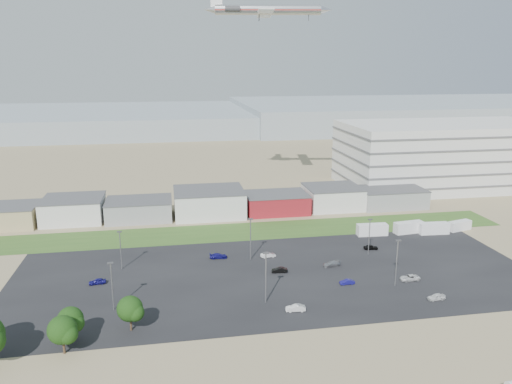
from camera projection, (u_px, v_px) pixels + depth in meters
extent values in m
plane|color=#827352|center=(272.00, 319.00, 95.15)|extent=(700.00, 700.00, 0.00)
cube|color=black|center=(276.00, 275.00, 115.07)|extent=(120.00, 50.00, 0.01)
cube|color=#355A21|center=(236.00, 232.00, 144.75)|extent=(160.00, 16.00, 0.02)
cube|color=silver|center=(445.00, 155.00, 197.92)|extent=(80.00, 40.00, 25.00)
imported|color=silver|center=(410.00, 278.00, 112.14)|extent=(4.56, 2.28, 1.24)
imported|color=navy|center=(347.00, 282.00, 110.17)|extent=(3.36, 1.22, 1.10)
imported|color=silver|center=(436.00, 297.00, 102.87)|extent=(3.92, 1.87, 1.29)
imported|color=navy|center=(97.00, 281.00, 110.26)|extent=(3.85, 1.85, 1.27)
imported|color=navy|center=(218.00, 256.00, 124.96)|extent=(4.43, 1.87, 1.27)
imported|color=black|center=(279.00, 270.00, 116.38)|extent=(3.83, 1.67, 1.22)
imported|color=black|center=(371.00, 247.00, 130.91)|extent=(3.86, 1.91, 1.26)
imported|color=silver|center=(268.00, 255.00, 125.58)|extent=(3.94, 1.78, 1.25)
imported|color=#A5A5AA|center=(332.00, 264.00, 120.05)|extent=(4.40, 2.20, 1.23)
imported|color=silver|center=(296.00, 308.00, 98.15)|extent=(4.04, 1.74, 1.30)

